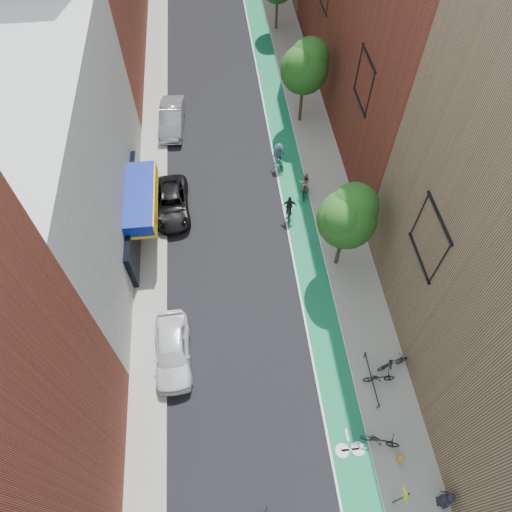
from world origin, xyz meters
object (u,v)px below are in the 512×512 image
object	(u,v)px
parked_car_white	(172,351)
cyclist_lane_far	(279,157)
fire_hydrant	(400,459)
cyclist_lane_near	(304,186)
pedestrian	(446,499)
parked_car_silver	(172,118)
parked_car_black	(172,203)
cyclist_lane_mid	(289,211)

from	to	relation	value
parked_car_white	cyclist_lane_far	xyz separation A→B (m)	(7.80, 14.33, 0.04)
parked_car_white	cyclist_lane_far	bearing A→B (deg)	59.72
fire_hydrant	parked_car_white	bearing A→B (deg)	148.48
cyclist_lane_near	cyclist_lane_far	size ratio (longest dim) A/B	0.98
cyclist_lane_far	pedestrian	world-z (taller)	cyclist_lane_far
cyclist_lane_near	pedestrian	xyz separation A→B (m)	(3.01, -19.83, 0.14)
parked_car_silver	pedestrian	world-z (taller)	pedestrian
parked_car_black	parked_car_silver	xyz separation A→B (m)	(0.05, 8.82, 0.13)
parked_car_white	fire_hydrant	size ratio (longest dim) A/B	6.43
cyclist_lane_far	pedestrian	size ratio (longest dim) A/B	1.26
cyclist_lane_mid	pedestrian	world-z (taller)	cyclist_lane_mid
parked_car_black	fire_hydrant	world-z (taller)	parked_car_black
parked_car_white	pedestrian	distance (m)	14.90
parked_car_silver	pedestrian	xyz separation A→B (m)	(12.15, -28.16, 0.10)
parked_car_black	pedestrian	size ratio (longest dim) A/B	3.21
parked_car_white	cyclist_lane_near	distance (m)	14.54
parked_car_silver	cyclist_lane_near	bearing A→B (deg)	-38.18
parked_car_white	cyclist_lane_near	world-z (taller)	cyclist_lane_near
parked_car_black	parked_car_white	bearing A→B (deg)	-91.89
parked_car_black	cyclist_lane_far	size ratio (longest dim) A/B	2.55
parked_car_white	parked_car_black	xyz separation A→B (m)	(0.00, 10.78, -0.11)
cyclist_lane_near	pedestrian	distance (m)	20.05
pedestrian	fire_hydrant	xyz separation A→B (m)	(-1.43, 1.95, -0.39)
cyclist_lane_mid	cyclist_lane_far	bearing A→B (deg)	-82.04
cyclist_lane_far	pedestrian	bearing A→B (deg)	86.00
parked_car_silver	fire_hydrant	world-z (taller)	parked_car_silver
cyclist_lane_mid	cyclist_lane_far	xyz separation A→B (m)	(-0.02, 5.09, 0.13)
parked_car_black	fire_hydrant	xyz separation A→B (m)	(10.77, -17.38, -0.15)
parked_car_silver	cyclist_lane_mid	xyz separation A→B (m)	(7.77, -10.36, -0.12)
fire_hydrant	cyclist_lane_near	bearing A→B (deg)	95.06
cyclist_lane_mid	pedestrian	xyz separation A→B (m)	(4.38, -17.80, 0.22)
cyclist_lane_near	fire_hydrant	size ratio (longest dim) A/B	2.63
cyclist_lane_mid	cyclist_lane_far	distance (m)	5.09
parked_car_black	cyclist_lane_near	bearing A→B (deg)	1.17
parked_car_black	cyclist_lane_near	distance (m)	9.20
parked_car_black	pedestrian	bearing A→B (deg)	-59.64
parked_car_white	cyclist_lane_near	size ratio (longest dim) A/B	2.45
cyclist_lane_far	fire_hydrant	world-z (taller)	cyclist_lane_far
parked_car_black	parked_car_silver	size ratio (longest dim) A/B	0.99
parked_car_silver	fire_hydrant	bearing A→B (deg)	-63.57
cyclist_lane_far	fire_hydrant	xyz separation A→B (m)	(2.97, -20.93, -0.30)
parked_car_silver	cyclist_lane_near	size ratio (longest dim) A/B	2.60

